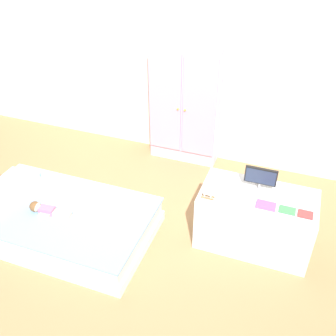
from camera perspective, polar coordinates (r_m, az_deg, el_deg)
ground_plane at (r=3.64m, az=-5.95°, el=-9.84°), size 10.00×10.00×0.02m
back_wall at (r=4.22m, az=2.46°, el=18.47°), size 6.40×0.05×2.70m
bed at (r=3.69m, az=-15.40°, el=-7.57°), size 1.64×0.98×0.26m
pillow at (r=3.93m, az=-23.29°, el=-3.33°), size 0.32×0.70×0.06m
doll at (r=3.60m, az=-18.09°, el=-5.75°), size 0.39×0.14×0.10m
wardrobe at (r=4.30m, az=2.52°, el=9.35°), size 0.77×0.25×1.38m
tv_stand at (r=3.45m, az=12.76°, el=-7.45°), size 0.96×0.52×0.53m
tv_monitor at (r=3.28m, az=13.55°, el=-1.35°), size 0.27×0.10×0.21m
rocking_horse_toy at (r=3.15m, az=6.12°, el=-3.52°), size 0.11×0.04×0.13m
book_purple at (r=3.18m, az=14.31°, el=-5.39°), size 0.15×0.10×0.02m
book_green at (r=3.19m, az=17.26°, el=-6.00°), size 0.13×0.08×0.02m
book_red at (r=3.19m, az=19.70°, el=-6.49°), size 0.11×0.09×0.01m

